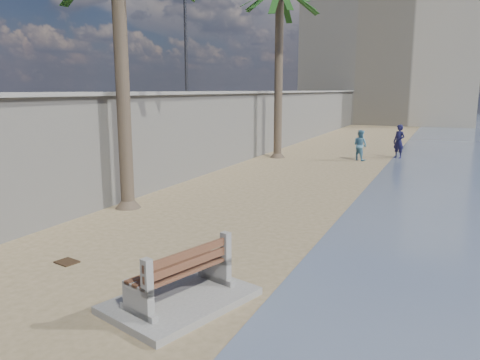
# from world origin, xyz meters

# --- Properties ---
(ground_plane) EXTENTS (140.00, 140.00, 0.00)m
(ground_plane) POSITION_xyz_m (0.00, 0.00, 0.00)
(ground_plane) COLOR #957F5B
(seawall) EXTENTS (0.45, 70.00, 3.50)m
(seawall) POSITION_xyz_m (-5.20, 20.00, 1.75)
(seawall) COLOR gray
(seawall) RESTS_ON ground_plane
(wall_cap) EXTENTS (0.80, 70.00, 0.12)m
(wall_cap) POSITION_xyz_m (-5.20, 20.00, 3.55)
(wall_cap) COLOR gray
(wall_cap) RESTS_ON seawall
(end_building) EXTENTS (18.00, 12.00, 14.00)m
(end_building) POSITION_xyz_m (-2.00, 52.00, 7.00)
(end_building) COLOR #B7AA93
(end_building) RESTS_ON ground_plane
(bench_far) EXTENTS (2.32, 2.84, 1.03)m
(bench_far) POSITION_xyz_m (0.68, 1.85, 0.45)
(bench_far) COLOR gray
(bench_far) RESTS_ON ground_plane
(streetlight) EXTENTS (0.28, 0.28, 5.12)m
(streetlight) POSITION_xyz_m (-5.10, 12.00, 6.64)
(streetlight) COLOR #2D2D33
(streetlight) RESTS_ON wall_cap
(person_a) EXTENTS (0.92, 0.85, 2.10)m
(person_a) POSITION_xyz_m (2.26, 21.95, 1.05)
(person_a) COLOR #16153B
(person_a) RESTS_ON ground_plane
(person_b) EXTENTS (1.08, 1.01, 1.79)m
(person_b) POSITION_xyz_m (0.49, 20.28, 0.89)
(person_b) COLOR #538BAC
(person_b) RESTS_ON ground_plane
(debris_d) EXTENTS (0.52, 0.45, 0.03)m
(debris_d) POSITION_xyz_m (-2.60, 2.54, 0.01)
(debris_d) COLOR #382616
(debris_d) RESTS_ON ground_plane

